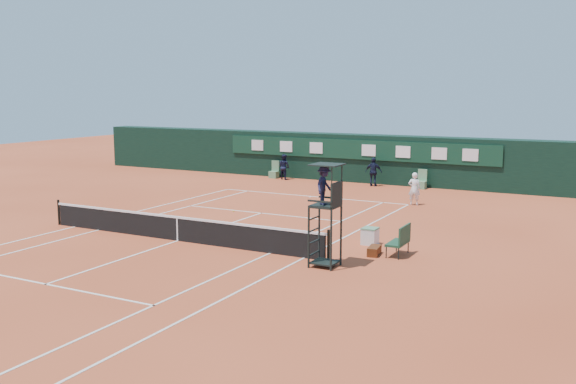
% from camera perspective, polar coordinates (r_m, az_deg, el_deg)
% --- Properties ---
extents(ground, '(90.00, 90.00, 0.00)m').
position_cam_1_polar(ground, '(25.28, -9.77, -4.30)').
color(ground, '#BE4F2D').
rests_on(ground, ground).
extents(court_lines, '(11.05, 23.85, 0.01)m').
position_cam_1_polar(court_lines, '(25.28, -9.77, -4.29)').
color(court_lines, white).
rests_on(court_lines, ground).
extents(tennis_net, '(12.90, 0.10, 1.10)m').
position_cam_1_polar(tennis_net, '(25.17, -9.80, -3.17)').
color(tennis_net, black).
rests_on(tennis_net, ground).
extents(back_wall, '(40.00, 1.65, 3.00)m').
position_cam_1_polar(back_wall, '(41.25, 6.30, 3.04)').
color(back_wall, black).
rests_on(back_wall, ground).
extents(linesman_chair_left, '(0.55, 0.50, 1.15)m').
position_cam_1_polar(linesman_chair_left, '(42.62, -1.24, 1.68)').
color(linesman_chair_left, '#56845B').
rests_on(linesman_chair_left, ground).
extents(linesman_chair_right, '(0.55, 0.50, 1.15)m').
position_cam_1_polar(linesman_chair_right, '(38.77, 11.77, 0.75)').
color(linesman_chair_right, '#5C8D63').
rests_on(linesman_chair_right, ground).
extents(umpire_chair, '(0.96, 0.95, 3.42)m').
position_cam_1_polar(umpire_chair, '(20.88, 3.31, -0.11)').
color(umpire_chair, black).
rests_on(umpire_chair, ground).
extents(player_bench, '(0.55, 1.20, 1.10)m').
position_cam_1_polar(player_bench, '(22.92, 9.99, -4.16)').
color(player_bench, '#183D27').
rests_on(player_bench, ground).
extents(tennis_bag, '(0.47, 0.86, 0.31)m').
position_cam_1_polar(tennis_bag, '(22.99, 7.68, -5.19)').
color(tennis_bag, black).
rests_on(tennis_bag, ground).
extents(cooler, '(0.57, 0.57, 0.65)m').
position_cam_1_polar(cooler, '(24.47, 7.30, -3.90)').
color(cooler, silver).
rests_on(cooler, ground).
extents(tennis_ball, '(0.07, 0.07, 0.07)m').
position_cam_1_polar(tennis_ball, '(30.89, -4.87, -1.71)').
color(tennis_ball, '#B0CD2F').
rests_on(tennis_ball, ground).
extents(player, '(0.66, 0.49, 1.67)m').
position_cam_1_polar(player, '(33.10, 11.16, 0.28)').
color(player, white).
rests_on(player, ground).
extents(ball_kid_left, '(0.95, 0.83, 1.65)m').
position_cam_1_polar(ball_kid_left, '(41.92, -0.35, 2.26)').
color(ball_kid_left, black).
rests_on(ball_kid_left, ground).
extents(ball_kid_right, '(1.07, 0.54, 1.76)m').
position_cam_1_polar(ball_kid_right, '(39.24, 7.62, 1.79)').
color(ball_kid_right, black).
rests_on(ball_kid_right, ground).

